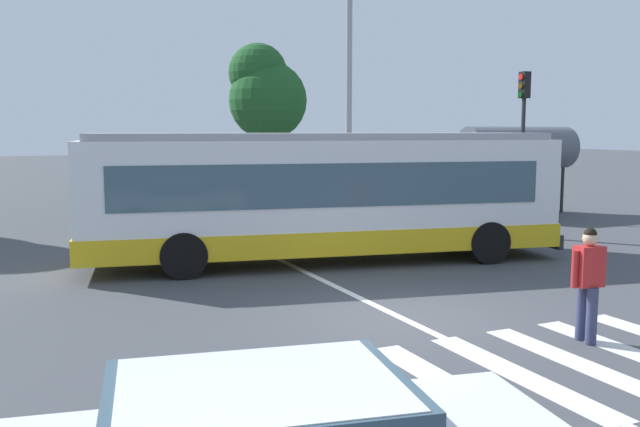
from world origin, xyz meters
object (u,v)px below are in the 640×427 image
object	(u,v)px
pedestrian_crossing_street	(588,278)
traffic_light_far_corner	(523,122)
twin_arm_street_lamp	(349,45)
background_tree_right	(265,93)
parked_car_black	(161,201)
parked_car_silver	(307,194)
city_transit_bus	(323,196)
parked_car_red	(242,197)
bus_stop_shelter	(518,150)

from	to	relation	value
pedestrian_crossing_street	traffic_light_far_corner	bearing A→B (deg)	53.21
traffic_light_far_corner	pedestrian_crossing_street	bearing A→B (deg)	-126.79
pedestrian_crossing_street	twin_arm_street_lamp	bearing A→B (deg)	78.83
traffic_light_far_corner	twin_arm_street_lamp	size ratio (longest dim) A/B	0.54
traffic_light_far_corner	background_tree_right	distance (m)	12.67
parked_car_black	parked_car_silver	bearing A→B (deg)	3.12
city_transit_bus	traffic_light_far_corner	size ratio (longest dim) A/B	2.26
city_transit_bus	background_tree_right	distance (m)	16.40
city_transit_bus	parked_car_silver	distance (m)	9.35
parked_car_silver	background_tree_right	bearing A→B (deg)	83.04
city_transit_bus	pedestrian_crossing_street	distance (m)	7.41
parked_car_red	parked_car_silver	world-z (taller)	same
parked_car_silver	traffic_light_far_corner	size ratio (longest dim) A/B	0.89
bus_stop_shelter	twin_arm_street_lamp	bearing A→B (deg)	176.59
parked_car_silver	traffic_light_far_corner	distance (m)	8.10
pedestrian_crossing_street	traffic_light_far_corner	size ratio (longest dim) A/B	0.34
city_transit_bus	background_tree_right	bearing A→B (deg)	74.91
traffic_light_far_corner	bus_stop_shelter	xyz separation A→B (m)	(0.68, 1.04, -0.98)
parked_car_silver	parked_car_black	bearing A→B (deg)	-176.88
pedestrian_crossing_street	parked_car_silver	world-z (taller)	pedestrian_crossing_street
background_tree_right	twin_arm_street_lamp	bearing A→B (deg)	-94.06
parked_car_black	traffic_light_far_corner	xyz separation A→B (m)	(11.64, -4.29, 2.64)
twin_arm_street_lamp	parked_car_red	bearing A→B (deg)	132.24
city_transit_bus	background_tree_right	size ratio (longest dim) A/B	1.63
pedestrian_crossing_street	traffic_light_far_corner	xyz separation A→B (m)	(8.55, 11.43, 2.43)
traffic_light_far_corner	bus_stop_shelter	world-z (taller)	traffic_light_far_corner
traffic_light_far_corner	twin_arm_street_lamp	bearing A→B (deg)	166.53
city_transit_bus	bus_stop_shelter	distance (m)	11.43
pedestrian_crossing_street	parked_car_red	bearing A→B (deg)	90.70
pedestrian_crossing_street	traffic_light_far_corner	distance (m)	14.48
parked_car_black	background_tree_right	world-z (taller)	background_tree_right
city_transit_bus	twin_arm_street_lamp	size ratio (longest dim) A/B	1.21
pedestrian_crossing_street	bus_stop_shelter	bearing A→B (deg)	53.49
parked_car_red	background_tree_right	distance (m)	8.77
parked_car_black	traffic_light_far_corner	size ratio (longest dim) A/B	0.89
city_transit_bus	parked_car_red	world-z (taller)	city_transit_bus
twin_arm_street_lamp	bus_stop_shelter	bearing A→B (deg)	-3.41
pedestrian_crossing_street	bus_stop_shelter	xyz separation A→B (m)	(9.23, 12.47, 1.45)
twin_arm_street_lamp	city_transit_bus	bearing A→B (deg)	-122.10
traffic_light_far_corner	city_transit_bus	bearing A→B (deg)	-156.60
pedestrian_crossing_street	twin_arm_street_lamp	xyz separation A→B (m)	(2.54, 12.87, 4.89)
pedestrian_crossing_street	background_tree_right	xyz separation A→B (m)	(3.25, 22.85, 3.86)
traffic_light_far_corner	bus_stop_shelter	distance (m)	1.59
parked_car_red	bus_stop_shelter	distance (m)	10.16
city_transit_bus	parked_car_red	distance (m)	8.63
bus_stop_shelter	background_tree_right	bearing A→B (deg)	119.95
parked_car_black	parked_car_silver	xyz separation A→B (m)	(5.50, 0.30, 0.00)
parked_car_silver	background_tree_right	size ratio (longest dim) A/B	0.64
city_transit_bus	pedestrian_crossing_street	size ratio (longest dim) A/B	6.70
parked_car_silver	bus_stop_shelter	world-z (taller)	bus_stop_shelter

